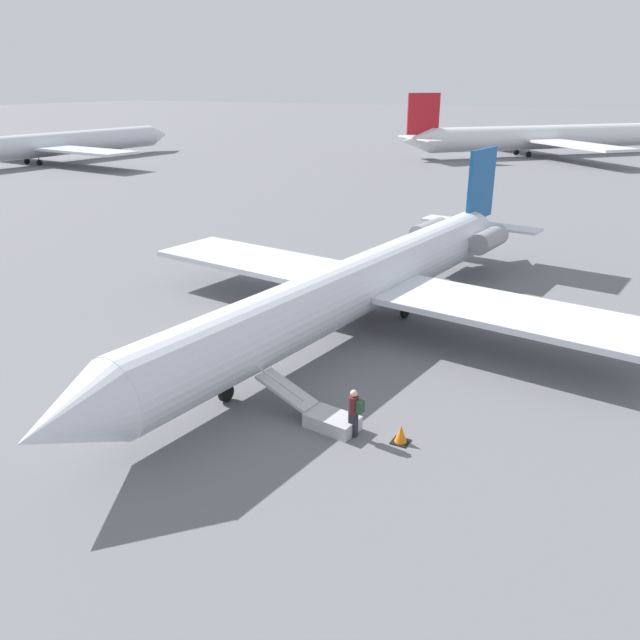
# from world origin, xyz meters

# --- Properties ---
(ground_plane) EXTENTS (600.00, 600.00, 0.00)m
(ground_plane) POSITION_xyz_m (0.00, 0.00, 0.00)
(ground_plane) COLOR slate
(airplane_main) EXTENTS (34.57, 26.48, 7.36)m
(airplane_main) POSITION_xyz_m (-1.03, 0.13, 2.20)
(airplane_main) COLOR silver
(airplane_main) RESTS_ON ground
(airplane_taxiing_distant) EXTENTS (46.03, 35.48, 8.82)m
(airplane_taxiing_distant) POSITION_xyz_m (-38.90, -68.48, 2.62)
(airplane_taxiing_distant) COLOR silver
(airplane_taxiing_distant) RESTS_ON ground
(airplane_far_center) EXTENTS (40.27, 38.78, 9.76)m
(airplane_far_center) POSITION_xyz_m (-83.63, -6.40, 2.90)
(airplane_far_center) COLOR silver
(airplane_far_center) RESTS_ON ground
(boarding_stairs) EXTENTS (1.48, 4.11, 1.79)m
(boarding_stairs) POSITION_xyz_m (8.75, 2.90, 0.38)
(boarding_stairs) COLOR #B2B2B7
(boarding_stairs) RESTS_ON ground
(passenger) EXTENTS (0.36, 0.55, 1.74)m
(passenger) POSITION_xyz_m (8.92, 4.21, 1.00)
(passenger) COLOR #23232D
(passenger) RESTS_ON ground
(traffic_cone_near_stairs) EXTENTS (0.58, 0.58, 0.63)m
(traffic_cone_near_stairs) POSITION_xyz_m (8.53, 5.75, 0.29)
(traffic_cone_near_stairs) COLOR black
(traffic_cone_near_stairs) RESTS_ON ground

